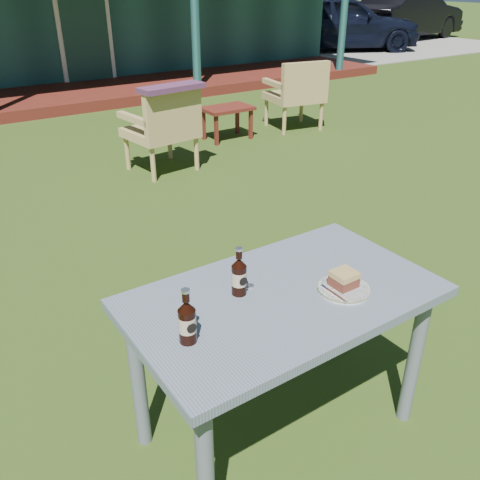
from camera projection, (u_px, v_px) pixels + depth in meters
ground at (133, 274)px, 3.46m from camera, size 80.00×80.00×0.00m
gravel_strip at (350, 46)px, 14.92m from camera, size 9.00×6.00×0.02m
car_near at (340, 22)px, 13.67m from camera, size 4.54×3.39×1.44m
car_far at (408, 16)px, 16.18m from camera, size 4.53×2.08×1.44m
cafe_table at (283, 315)px, 1.99m from camera, size 1.20×0.70×0.72m
plate at (344, 289)px, 1.96m from camera, size 0.20×0.20×0.01m
cake_slice at (344, 279)px, 1.95m from camera, size 0.09×0.09×0.06m
fork at (333, 294)px, 1.91m from camera, size 0.02×0.14×0.00m
cola_bottle_near at (239, 276)px, 1.91m from camera, size 0.06×0.06×0.20m
cola_bottle_far at (187, 321)px, 1.65m from camera, size 0.06×0.06×0.20m
bottle_cap at (250, 286)px, 1.98m from camera, size 0.03×0.03×0.01m
armchair_left at (164, 126)px, 5.07m from camera, size 0.70×0.66×0.85m
armchair_right at (298, 91)px, 6.54m from camera, size 0.74×0.71×0.88m
floral_throw at (172, 88)px, 4.77m from camera, size 0.67×0.30×0.05m
side_table at (227, 112)px, 6.19m from camera, size 0.60×0.40×0.40m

